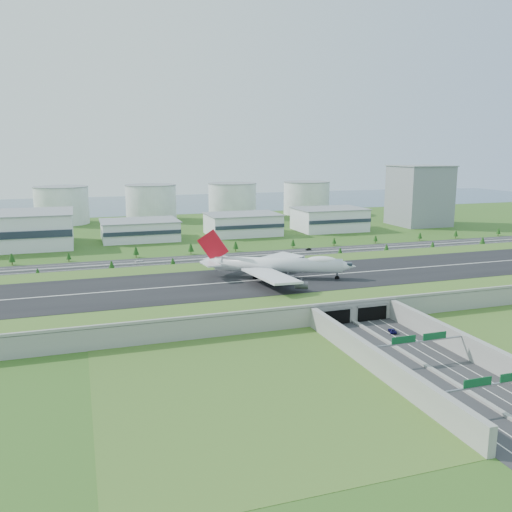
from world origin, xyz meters
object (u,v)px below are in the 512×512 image
object	(u,v)px
car_0	(370,347)
car_5	(308,249)
boeing_747	(277,265)
car_7	(139,261)
office_tower	(419,196)
car_2	(392,331)
fuel_tank_a	(62,205)
car_1	(452,407)

from	to	relation	value
car_0	car_5	world-z (taller)	car_0
boeing_747	car_7	size ratio (longest dim) A/B	14.75
office_tower	car_2	bearing A→B (deg)	-126.27
boeing_747	car_2	size ratio (longest dim) A/B	13.30
fuel_tank_a	car_7	size ratio (longest dim) A/B	10.11
boeing_747	car_5	size ratio (longest dim) A/B	16.75
fuel_tank_a	car_5	bearing A→B (deg)	-50.54
car_2	boeing_747	bearing A→B (deg)	-52.74
car_0	car_1	xyz separation A→B (m)	(-1.98, -47.35, -0.05)
car_2	car_7	distance (m)	184.84
car_0	car_1	bearing A→B (deg)	-95.11
car_2	car_7	world-z (taller)	car_2
boeing_747	car_2	world-z (taller)	boeing_747
car_1	office_tower	bearing A→B (deg)	57.69
boeing_747	car_1	bearing A→B (deg)	-64.71
car_1	car_7	distance (m)	235.32
fuel_tank_a	office_tower	bearing A→B (deg)	-19.77
fuel_tank_a	car_1	size ratio (longest dim) A/B	12.04
office_tower	car_0	size ratio (longest dim) A/B	12.71
boeing_747	car_2	bearing A→B (deg)	-47.95
boeing_747	car_7	xyz separation A→B (m)	(-56.43, 98.73, -13.95)
car_1	car_7	xyz separation A→B (m)	(-59.76, 227.61, 0.03)
car_5	car_1	bearing A→B (deg)	-23.92
office_tower	car_1	distance (m)	385.99
car_0	fuel_tank_a	bearing A→B (deg)	103.17
car_5	office_tower	bearing A→B (deg)	110.82
car_0	car_2	bearing A→B (deg)	34.61
office_tower	car_0	world-z (taller)	office_tower
boeing_747	car_2	distance (m)	73.35
fuel_tank_a	car_0	xyz separation A→B (m)	(110.86, -389.68, -16.64)
fuel_tank_a	car_7	distance (m)	215.75
car_0	office_tower	bearing A→B (deg)	50.01
fuel_tank_a	car_2	world-z (taller)	fuel_tank_a
boeing_747	car_5	distance (m)	122.10
office_tower	car_1	xyz separation A→B (m)	(-211.13, -322.03, -26.70)
car_2	car_5	bearing A→B (deg)	-84.07
fuel_tank_a	boeing_747	distance (m)	325.73
fuel_tank_a	car_2	size ratio (longest dim) A/B	9.11
office_tower	car_5	size ratio (longest dim) A/B	12.63
office_tower	boeing_747	distance (m)	288.89
fuel_tank_a	car_1	world-z (taller)	fuel_tank_a
car_5	boeing_747	bearing A→B (deg)	-40.71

